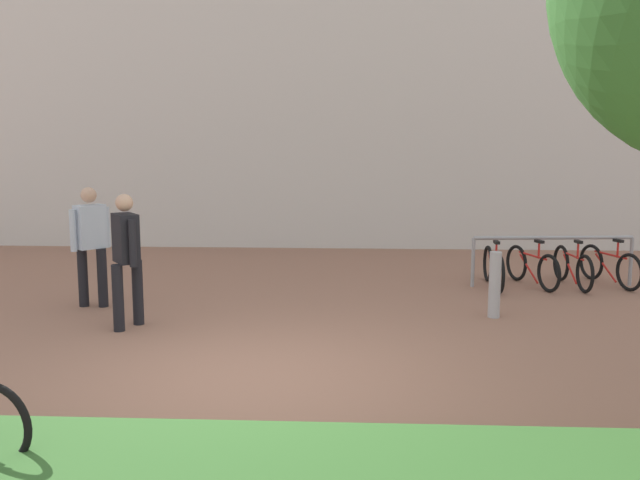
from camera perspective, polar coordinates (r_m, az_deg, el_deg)
ground_plane at (r=7.29m, az=-5.10°, el=-11.13°), size 60.00×60.00×0.00m
building_facade at (r=15.93m, az=-0.69°, el=17.75°), size 28.00×1.20×10.00m
planter_strip at (r=5.41m, az=-4.16°, el=-17.49°), size 7.00×1.10×0.16m
bike_rack_cluster at (r=12.04m, az=18.32°, el=-1.96°), size 2.65×1.77×0.83m
bollard_steel at (r=9.76m, az=13.99°, el=-3.54°), size 0.16×0.16×0.90m
person_casual_tan at (r=10.50m, az=-18.10°, el=0.08°), size 0.44×0.48×1.72m
person_suited_navy at (r=9.20m, az=-15.44°, el=-0.95°), size 0.43×0.51×1.72m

